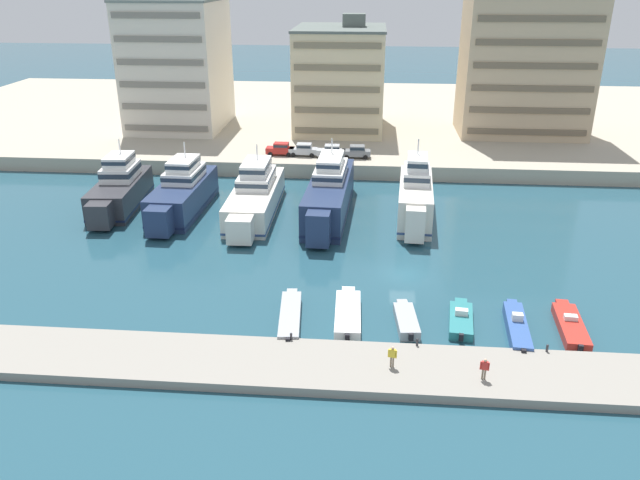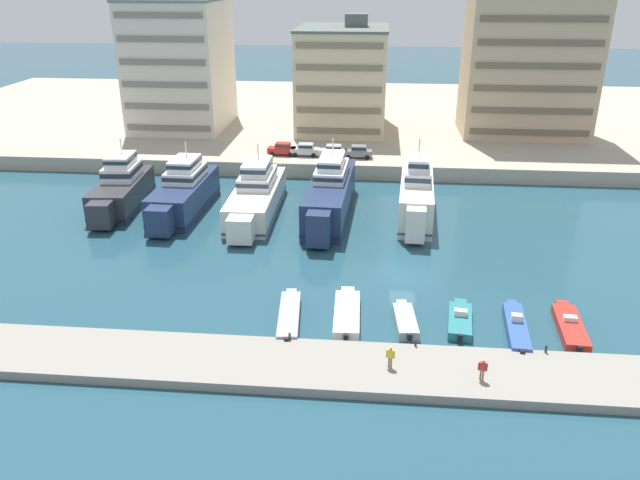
# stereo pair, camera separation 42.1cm
# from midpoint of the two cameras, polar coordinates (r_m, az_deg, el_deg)

# --- Properties ---
(ground_plane) EXTENTS (400.00, 400.00, 0.00)m
(ground_plane) POSITION_cam_midpoint_polar(r_m,az_deg,el_deg) (60.50, 7.85, -3.15)
(ground_plane) COLOR #234C5B
(quay_promenade) EXTENTS (180.00, 70.00, 2.09)m
(quay_promenade) POSITION_cam_midpoint_polar(r_m,az_deg,el_deg) (121.10, 6.83, 10.92)
(quay_promenade) COLOR #ADA38E
(quay_promenade) RESTS_ON ground
(pier_dock) EXTENTS (120.00, 6.26, 0.70)m
(pier_dock) POSITION_cam_midpoint_polar(r_m,az_deg,el_deg) (46.20, 8.58, -11.83)
(pier_dock) COLOR gray
(pier_dock) RESTS_ON ground
(yacht_charcoal_far_left) EXTENTS (5.72, 16.54, 8.08)m
(yacht_charcoal_far_left) POSITION_cam_midpoint_polar(r_m,az_deg,el_deg) (80.31, -17.59, 4.49)
(yacht_charcoal_far_left) COLOR #333338
(yacht_charcoal_far_left) RESTS_ON ground
(yacht_navy_left) EXTENTS (5.14, 17.91, 8.01)m
(yacht_navy_left) POSITION_cam_midpoint_polar(r_m,az_deg,el_deg) (76.83, -12.23, 4.24)
(yacht_navy_left) COLOR navy
(yacht_navy_left) RESTS_ON ground
(yacht_ivory_mid_left) EXTENTS (5.15, 20.24, 7.79)m
(yacht_ivory_mid_left) POSITION_cam_midpoint_polar(r_m,az_deg,el_deg) (74.99, -5.71, 4.07)
(yacht_ivory_mid_left) COLOR silver
(yacht_ivory_mid_left) RESTS_ON ground
(yacht_navy_center_left) EXTENTS (5.23, 21.71, 8.55)m
(yacht_navy_center_left) POSITION_cam_midpoint_polar(r_m,az_deg,el_deg) (73.98, 1.08, 4.26)
(yacht_navy_center_left) COLOR navy
(yacht_navy_center_left) RESTS_ON ground
(yacht_ivory_center) EXTENTS (4.55, 16.68, 9.03)m
(yacht_ivory_center) POSITION_cam_midpoint_polar(r_m,az_deg,el_deg) (73.42, 8.96, 3.93)
(yacht_ivory_center) COLOR silver
(yacht_ivory_center) RESTS_ON ground
(motorboat_grey_far_left) EXTENTS (2.29, 8.45, 0.92)m
(motorboat_grey_far_left) POSITION_cam_midpoint_polar(r_m,az_deg,el_deg) (52.12, -2.60, -6.99)
(motorboat_grey_far_left) COLOR #9EA3A8
(motorboat_grey_far_left) RESTS_ON ground
(motorboat_white_left) EXTENTS (2.30, 8.22, 0.98)m
(motorboat_white_left) POSITION_cam_midpoint_polar(r_m,az_deg,el_deg) (52.39, 2.71, -6.78)
(motorboat_white_left) COLOR white
(motorboat_white_left) RESTS_ON ground
(motorboat_grey_mid_left) EXTENTS (2.08, 5.92, 0.87)m
(motorboat_grey_mid_left) POSITION_cam_midpoint_polar(r_m,az_deg,el_deg) (52.06, 8.02, -7.31)
(motorboat_grey_mid_left) COLOR #9EA3A8
(motorboat_grey_mid_left) RESTS_ON ground
(motorboat_teal_center_left) EXTENTS (2.47, 6.37, 1.24)m
(motorboat_teal_center_left) POSITION_cam_midpoint_polar(r_m,az_deg,el_deg) (52.99, 12.91, -7.15)
(motorboat_teal_center_left) COLOR teal
(motorboat_teal_center_left) RESTS_ON ground
(motorboat_blue_center) EXTENTS (2.11, 8.16, 1.52)m
(motorboat_blue_center) POSITION_cam_midpoint_polar(r_m,az_deg,el_deg) (52.89, 17.71, -7.68)
(motorboat_blue_center) COLOR #33569E
(motorboat_blue_center) RESTS_ON ground
(motorboat_red_center_right) EXTENTS (2.36, 7.65, 1.19)m
(motorboat_red_center_right) POSITION_cam_midpoint_polar(r_m,az_deg,el_deg) (54.72, 22.08, -7.34)
(motorboat_red_center_right) COLOR red
(motorboat_red_center_right) RESTS_ON ground
(car_red_far_left) EXTENTS (4.13, 1.97, 1.80)m
(car_red_far_left) POSITION_cam_midpoint_polar(r_m,az_deg,el_deg) (91.92, -3.34, 8.36)
(car_red_far_left) COLOR red
(car_red_far_left) RESTS_ON quay_promenade
(car_silver_left) EXTENTS (4.13, 1.98, 1.80)m
(car_silver_left) POSITION_cam_midpoint_polar(r_m,az_deg,el_deg) (91.37, -1.23, 8.31)
(car_silver_left) COLOR #B7BCC1
(car_silver_left) RESTS_ON quay_promenade
(car_silver_mid_left) EXTENTS (4.11, 1.95, 1.80)m
(car_silver_mid_left) POSITION_cam_midpoint_polar(r_m,az_deg,el_deg) (90.58, 1.34, 8.17)
(car_silver_mid_left) COLOR #B7BCC1
(car_silver_mid_left) RESTS_ON quay_promenade
(car_grey_center_left) EXTENTS (4.15, 2.02, 1.80)m
(car_grey_center_left) POSITION_cam_midpoint_polar(r_m,az_deg,el_deg) (90.42, 3.64, 8.10)
(car_grey_center_left) COLOR slate
(car_grey_center_left) RESTS_ON quay_promenade
(apartment_block_far_left) EXTENTS (15.06, 17.89, 22.78)m
(apartment_block_far_left) POSITION_cam_midpoint_polar(r_m,az_deg,el_deg) (110.66, -12.55, 15.43)
(apartment_block_far_left) COLOR silver
(apartment_block_far_left) RESTS_ON quay_promenade
(apartment_block_left) EXTENTS (14.59, 18.24, 18.52)m
(apartment_block_left) POSITION_cam_midpoint_polar(r_m,az_deg,el_deg) (107.09, 2.18, 14.54)
(apartment_block_left) COLOR beige
(apartment_block_left) RESTS_ON quay_promenade
(apartment_block_mid_left) EXTENTS (20.19, 12.48, 25.78)m
(apartment_block_mid_left) POSITION_cam_midpoint_polar(r_m,az_deg,el_deg) (107.77, 18.69, 15.40)
(apartment_block_mid_left) COLOR #C6AD89
(apartment_block_mid_left) RESTS_ON quay_promenade
(pedestrian_near_edge) EXTENTS (0.64, 0.30, 1.67)m
(pedestrian_near_edge) POSITION_cam_midpoint_polar(r_m,az_deg,el_deg) (45.22, 14.91, -11.23)
(pedestrian_near_edge) COLOR #7A6B56
(pedestrian_near_edge) RESTS_ON pier_dock
(pedestrian_far_side) EXTENTS (0.64, 0.32, 1.68)m
(pedestrian_far_side) POSITION_cam_midpoint_polar(r_m,az_deg,el_deg) (45.32, 6.73, -10.41)
(pedestrian_far_side) COLOR #7A6B56
(pedestrian_far_side) RESTS_ON pier_dock
(bollard_west) EXTENTS (0.20, 0.20, 0.61)m
(bollard_west) POSITION_cam_midpoint_polar(r_m,az_deg,el_deg) (48.46, -2.54, -8.76)
(bollard_west) COLOR #2D2D33
(bollard_west) RESTS_ON pier_dock
(bollard_west_mid) EXTENTS (0.20, 0.20, 0.61)m
(bollard_west_mid) POSITION_cam_midpoint_polar(r_m,az_deg,el_deg) (48.25, 8.99, -9.21)
(bollard_west_mid) COLOR #2D2D33
(bollard_west_mid) RESTS_ON pier_dock
(bollard_east_mid) EXTENTS (0.20, 0.20, 0.61)m
(bollard_east_mid) POSITION_cam_midpoint_polar(r_m,az_deg,el_deg) (49.92, 20.20, -9.31)
(bollard_east_mid) COLOR #2D2D33
(bollard_east_mid) RESTS_ON pier_dock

